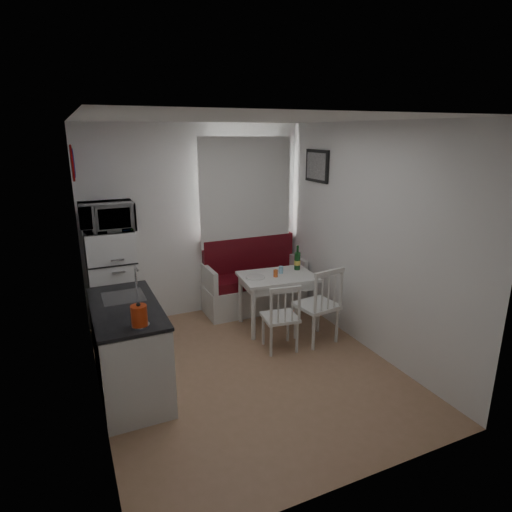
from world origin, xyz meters
The scene contains 22 objects.
floor centered at (0.00, 0.00, 0.00)m, with size 3.00×3.50×0.02m, color #A17855.
ceiling centered at (0.00, 0.00, 2.60)m, with size 3.00×3.50×0.02m, color white.
wall_back centered at (0.00, 1.75, 1.30)m, with size 3.00×0.02×2.60m, color white.
wall_front centered at (0.00, -1.75, 1.30)m, with size 3.00×0.02×2.60m, color white.
wall_left centered at (-1.50, 0.00, 1.30)m, with size 0.02×3.50×2.60m, color white.
wall_right centered at (1.50, 0.00, 1.30)m, with size 0.02×3.50×2.60m, color white.
window centered at (0.70, 1.72, 1.62)m, with size 1.22×0.06×1.47m, color white.
curtain centered at (0.70, 1.65, 1.68)m, with size 1.35×0.02×1.50m, color white.
kitchen_counter centered at (-1.20, 0.16, 0.46)m, with size 0.62×1.32×1.16m.
wall_sign centered at (-1.47, 1.45, 2.15)m, with size 0.40×0.40×0.03m, color #1A289E.
picture_frame centered at (1.48, 1.10, 2.05)m, with size 0.04×0.52×0.42m, color black.
bench centered at (0.75, 1.51, 0.34)m, with size 1.45×0.56×1.03m.
dining_table centered at (0.78, 0.85, 0.63)m, with size 1.01×0.75×0.71m.
chair_left centered at (0.53, 0.20, 0.52)m, with size 0.44×0.42×0.45m.
chair_right centered at (1.03, 0.18, 0.60)m, with size 0.51×0.49×0.52m.
fridge centered at (-1.18, 1.40, 0.69)m, with size 0.55×0.55×1.38m, color white.
microwave centered at (-1.18, 1.35, 1.54)m, with size 0.60×0.41×0.33m, color white.
kettle centered at (-1.15, -0.38, 1.01)m, with size 0.16×0.16×0.22m, color #BA320E.
wine_bottle centered at (1.13, 0.95, 0.87)m, with size 0.08×0.08×0.33m, color #14411A, non-canonical shape.
drinking_glass_orange centered at (0.73, 0.80, 0.75)m, with size 0.06×0.06×0.09m, color #DA5E24.
drinking_glass_blue centered at (0.86, 0.90, 0.76)m, with size 0.06×0.06×0.10m, color #7FB7D9.
plate centered at (0.48, 0.87, 0.72)m, with size 0.24×0.24×0.02m, color white.
Camera 1 is at (-1.62, -3.78, 2.49)m, focal length 30.00 mm.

